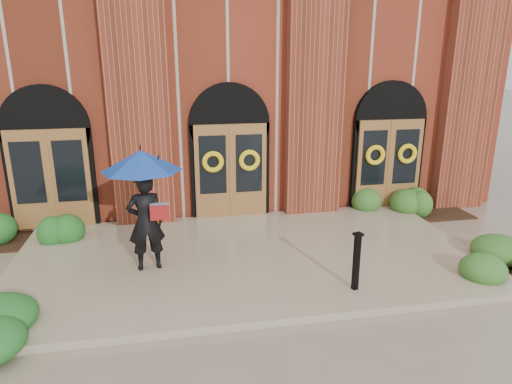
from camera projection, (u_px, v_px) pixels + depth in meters
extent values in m
plane|color=gray|center=(249.00, 263.00, 9.94)|extent=(90.00, 90.00, 0.00)
cube|color=gray|center=(247.00, 257.00, 10.06)|extent=(10.00, 5.30, 0.15)
cube|color=maroon|center=(208.00, 78.00, 17.30)|extent=(16.00, 12.00, 7.00)
cube|color=black|center=(143.00, 168.00, 11.38)|extent=(0.40, 0.05, 0.55)
cube|color=maroon|center=(138.00, 92.00, 11.09)|extent=(1.50, 0.45, 7.00)
cube|color=maroon|center=(315.00, 89.00, 11.89)|extent=(1.50, 0.45, 7.00)
cube|color=maroon|center=(470.00, 87.00, 12.70)|extent=(1.50, 0.45, 7.00)
cube|color=brown|center=(51.00, 179.00, 11.28)|extent=(1.90, 0.10, 2.50)
cylinder|color=black|center=(45.00, 128.00, 11.05)|extent=(2.10, 0.22, 2.10)
cube|color=brown|center=(231.00, 171.00, 12.08)|extent=(1.90, 0.10, 2.50)
cylinder|color=black|center=(229.00, 123.00, 11.85)|extent=(2.10, 0.22, 2.10)
cube|color=brown|center=(389.00, 164.00, 12.89)|extent=(1.90, 0.10, 2.50)
cylinder|color=black|center=(390.00, 119.00, 12.66)|extent=(2.10, 0.22, 2.10)
torus|color=yellow|center=(213.00, 162.00, 11.80)|extent=(0.57, 0.13, 0.57)
torus|color=yellow|center=(249.00, 160.00, 11.97)|extent=(0.57, 0.13, 0.57)
torus|color=yellow|center=(375.00, 155.00, 12.60)|extent=(0.57, 0.13, 0.57)
torus|color=yellow|center=(407.00, 154.00, 12.77)|extent=(0.57, 0.13, 0.57)
imported|color=black|center=(146.00, 222.00, 9.11)|extent=(0.80, 0.59, 2.01)
cone|color=navy|center=(141.00, 160.00, 8.74)|extent=(1.77, 1.77, 0.40)
cylinder|color=black|center=(146.00, 188.00, 8.86)|extent=(0.02, 0.02, 0.66)
cube|color=#A5A8AB|center=(160.00, 211.00, 8.93)|extent=(0.40, 0.24, 0.29)
cube|color=maroon|center=(160.00, 213.00, 8.83)|extent=(0.37, 0.08, 0.29)
cube|color=black|center=(356.00, 263.00, 8.39)|extent=(0.12, 0.12, 1.08)
cube|color=black|center=(358.00, 234.00, 8.23)|extent=(0.19, 0.19, 0.04)
ellipsoid|color=#1E541C|center=(20.00, 228.00, 10.98)|extent=(2.78, 1.11, 0.71)
ellipsoid|color=#2E581F|center=(417.00, 203.00, 12.84)|extent=(2.76, 1.10, 0.71)
ellipsoid|color=#2E5A20|center=(501.00, 259.00, 9.48)|extent=(1.60, 1.37, 0.56)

